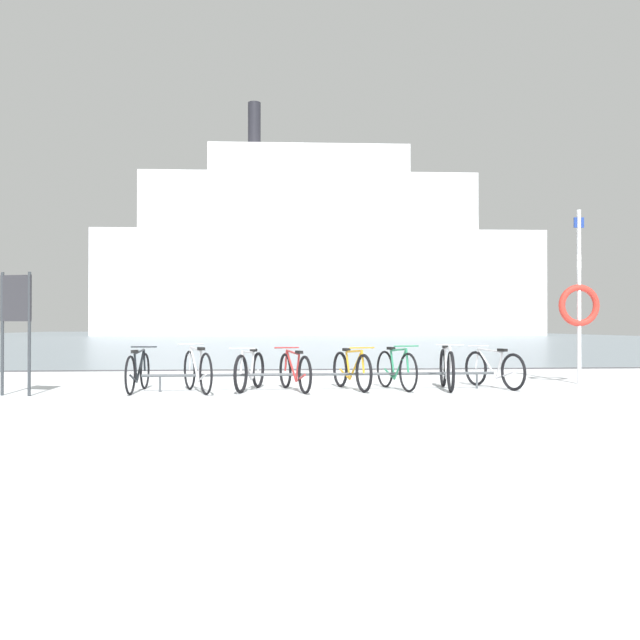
# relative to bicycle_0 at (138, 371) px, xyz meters

# --- Properties ---
(ground) EXTENTS (80.00, 132.00, 0.08)m
(ground) POSITION_rel_bicycle_0_xyz_m (3.05, 49.45, -0.39)
(ground) COLOR silver
(bike_rack) EXTENTS (6.22, 0.20, 0.31)m
(bike_rack) POSITION_rel_bicycle_0_xyz_m (3.17, 0.04, -0.08)
(bike_rack) COLOR #4C5156
(bike_rack) RESTS_ON ground
(bicycle_0) EXTENTS (0.46, 1.71, 0.77)m
(bicycle_0) POSITION_rel_bicycle_0_xyz_m (0.00, 0.00, 0.00)
(bicycle_0) COLOR black
(bicycle_0) RESTS_ON ground
(bicycle_1) EXTENTS (0.70, 1.61, 0.82)m
(bicycle_1) POSITION_rel_bicycle_0_xyz_m (1.02, -0.13, 0.02)
(bicycle_1) COLOR black
(bicycle_1) RESTS_ON ground
(bicycle_2) EXTENTS (0.60, 1.60, 0.76)m
(bicycle_2) POSITION_rel_bicycle_0_xyz_m (1.90, 0.09, -0.01)
(bicycle_2) COLOR black
(bicycle_2) RESTS_ON ground
(bicycle_3) EXTENTS (0.60, 1.68, 0.75)m
(bicycle_3) POSITION_rel_bicycle_0_xyz_m (2.68, -0.05, -0.01)
(bicycle_3) COLOR black
(bicycle_3) RESTS_ON ground
(bicycle_4) EXTENTS (0.59, 1.71, 0.77)m
(bicycle_4) POSITION_rel_bicycle_0_xyz_m (3.69, 0.08, -0.00)
(bicycle_4) COLOR black
(bicycle_4) RESTS_ON ground
(bicycle_5) EXTENTS (0.55, 1.59, 0.80)m
(bicycle_5) POSITION_rel_bicycle_0_xyz_m (4.48, 0.02, 0.01)
(bicycle_5) COLOR black
(bicycle_5) RESTS_ON ground
(bicycle_6) EXTENTS (0.46, 1.73, 0.82)m
(bicycle_6) POSITION_rel_bicycle_0_xyz_m (5.39, -0.02, 0.02)
(bicycle_6) COLOR black
(bicycle_6) RESTS_ON ground
(bicycle_7) EXTENTS (0.66, 1.66, 0.77)m
(bicycle_7) POSITION_rel_bicycle_0_xyz_m (6.31, 0.18, -0.00)
(bicycle_7) COLOR black
(bicycle_7) RESTS_ON ground
(info_sign) EXTENTS (0.54, 0.20, 2.01)m
(info_sign) POSITION_rel_bicycle_0_xyz_m (-1.86, -0.47, 1.01)
(info_sign) COLOR #33383D
(info_sign) RESTS_ON ground
(rescue_post) EXTENTS (0.82, 0.13, 3.40)m
(rescue_post) POSITION_rel_bicycle_0_xyz_m (8.28, 0.92, 1.25)
(rescue_post) COLOR silver
(rescue_post) RESTS_ON ground
(ferry_ship) EXTENTS (50.69, 10.03, 26.86)m
(ferry_ship) POSITION_rel_bicycle_0_xyz_m (8.30, 66.15, 8.65)
(ferry_ship) COLOR white
(ferry_ship) RESTS_ON ground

